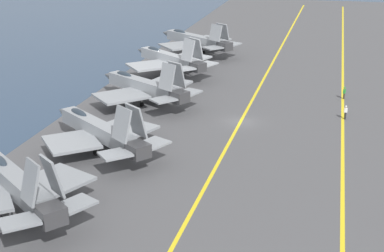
# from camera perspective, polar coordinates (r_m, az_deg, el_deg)

# --- Properties ---
(ground_plane) EXTENTS (2000.00, 2000.00, 0.00)m
(ground_plane) POSITION_cam_1_polar(r_m,az_deg,el_deg) (70.23, 4.72, 0.11)
(ground_plane) COLOR navy
(carrier_deck) EXTENTS (215.53, 43.00, 0.40)m
(carrier_deck) POSITION_cam_1_polar(r_m,az_deg,el_deg) (70.16, 4.72, 0.26)
(carrier_deck) COLOR #4C4C4F
(carrier_deck) RESTS_ON ground
(deck_stripe_foul_line) EXTENTS (193.96, 3.53, 0.01)m
(deck_stripe_foul_line) POSITION_cam_1_polar(r_m,az_deg,el_deg) (69.24, 14.40, -0.42)
(deck_stripe_foul_line) COLOR yellow
(deck_stripe_foul_line) RESTS_ON carrier_deck
(deck_stripe_centerline) EXTENTS (193.98, 0.36, 0.01)m
(deck_stripe_centerline) POSITION_cam_1_polar(r_m,az_deg,el_deg) (70.09, 4.73, 0.42)
(deck_stripe_centerline) COLOR yellow
(deck_stripe_centerline) RESTS_ON carrier_deck
(parked_jet_second) EXTENTS (12.93, 14.36, 6.61)m
(parked_jet_second) POSITION_cam_1_polar(r_m,az_deg,el_deg) (49.81, -16.54, -5.53)
(parked_jet_second) COLOR gray
(parked_jet_second) RESTS_ON carrier_deck
(parked_jet_third) EXTENTS (13.38, 15.87, 6.24)m
(parked_jet_third) POSITION_cam_1_polar(r_m,az_deg,el_deg) (61.43, -8.93, -0.41)
(parked_jet_third) COLOR gray
(parked_jet_third) RESTS_ON carrier_deck
(parked_jet_fourth) EXTENTS (13.99, 15.57, 6.34)m
(parked_jet_fourth) POSITION_cam_1_polar(r_m,az_deg,el_deg) (76.21, -4.66, 3.86)
(parked_jet_fourth) COLOR gray
(parked_jet_fourth) RESTS_ON carrier_deck
(parked_jet_fifth) EXTENTS (13.77, 15.12, 6.48)m
(parked_jet_fifth) POSITION_cam_1_polar(r_m,az_deg,el_deg) (89.57, -2.16, 6.53)
(parked_jet_fifth) COLOR #9EA3A8
(parked_jet_fifth) RESTS_ON carrier_deck
(parked_jet_sixth) EXTENTS (13.97, 16.46, 6.06)m
(parked_jet_sixth) POSITION_cam_1_polar(r_m,az_deg,el_deg) (103.63, 0.36, 8.34)
(parked_jet_sixth) COLOR gray
(parked_jet_sixth) RESTS_ON carrier_deck
(crew_green_vest) EXTENTS (0.45, 0.37, 1.68)m
(crew_green_vest) POSITION_cam_1_polar(r_m,az_deg,el_deg) (80.79, 14.56, 3.18)
(crew_green_vest) COLOR #383328
(crew_green_vest) RESTS_ON carrier_deck
(crew_white_vest) EXTENTS (0.32, 0.42, 1.74)m
(crew_white_vest) POSITION_cam_1_polar(r_m,az_deg,el_deg) (72.77, 14.67, 1.35)
(crew_white_vest) COLOR #232328
(crew_white_vest) RESTS_ON carrier_deck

